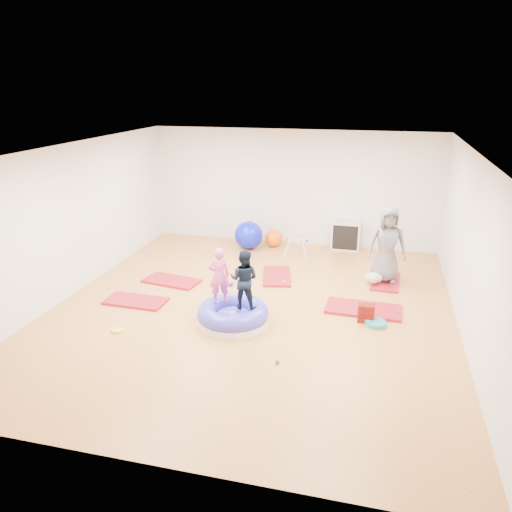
# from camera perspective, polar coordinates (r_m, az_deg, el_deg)

# --- Properties ---
(room) EXTENTS (7.01, 8.01, 2.81)m
(room) POSITION_cam_1_polar(r_m,az_deg,el_deg) (8.48, -0.50, 2.54)
(room) COLOR #CC6F43
(room) RESTS_ON ground
(gym_mat_front_left) EXTENTS (1.14, 0.60, 0.05)m
(gym_mat_front_left) POSITION_cam_1_polar(r_m,az_deg,el_deg) (9.49, -13.58, -5.03)
(gym_mat_front_left) COLOR maroon
(gym_mat_front_left) RESTS_ON ground
(gym_mat_mid_left) EXTENTS (1.20, 0.74, 0.05)m
(gym_mat_mid_left) POSITION_cam_1_polar(r_m,az_deg,el_deg) (10.28, -9.61, -2.81)
(gym_mat_mid_left) COLOR maroon
(gym_mat_mid_left) RESTS_ON ground
(gym_mat_center_back) EXTENTS (0.78, 1.21, 0.05)m
(gym_mat_center_back) POSITION_cam_1_polar(r_m,az_deg,el_deg) (10.39, 2.39, -2.31)
(gym_mat_center_back) COLOR maroon
(gym_mat_center_back) RESTS_ON ground
(gym_mat_right) EXTENTS (1.34, 0.71, 0.05)m
(gym_mat_right) POSITION_cam_1_polar(r_m,az_deg,el_deg) (9.11, 12.16, -5.96)
(gym_mat_right) COLOR maroon
(gym_mat_right) RESTS_ON ground
(gym_mat_rear_right) EXTENTS (0.60, 1.10, 0.04)m
(gym_mat_rear_right) POSITION_cam_1_polar(r_m,az_deg,el_deg) (10.44, 14.60, -2.84)
(gym_mat_rear_right) COLOR maroon
(gym_mat_rear_right) RESTS_ON ground
(inflatable_cushion) EXTENTS (1.21, 1.21, 0.38)m
(inflatable_cushion) POSITION_cam_1_polar(r_m,az_deg,el_deg) (8.42, -2.63, -6.77)
(inflatable_cushion) COLOR white
(inflatable_cushion) RESTS_ON ground
(child_pink) EXTENTS (0.42, 0.37, 0.98)m
(child_pink) POSITION_cam_1_polar(r_m,az_deg,el_deg) (8.32, -4.25, -1.94)
(child_pink) COLOR #E84A9A
(child_pink) RESTS_ON inflatable_cushion
(child_navy) EXTENTS (0.50, 0.40, 1.00)m
(child_navy) POSITION_cam_1_polar(r_m,az_deg,el_deg) (8.12, -1.39, -2.38)
(child_navy) COLOR black
(child_navy) RESTS_ON inflatable_cushion
(adult_caregiver) EXTENTS (0.81, 0.59, 1.52)m
(adult_caregiver) POSITION_cam_1_polar(r_m,az_deg,el_deg) (10.18, 14.76, 1.26)
(adult_caregiver) COLOR #5B5963
(adult_caregiver) RESTS_ON gym_mat_rear_right
(infant) EXTENTS (0.36, 0.37, 0.21)m
(infant) POSITION_cam_1_polar(r_m,az_deg,el_deg) (10.20, 13.31, -2.46)
(infant) COLOR #AAC0DA
(infant) RESTS_ON gym_mat_rear_right
(ball_pit_balls) EXTENTS (3.34, 3.08, 0.07)m
(ball_pit_balls) POSITION_cam_1_polar(r_m,az_deg,el_deg) (9.22, 3.38, -5.15)
(ball_pit_balls) COLOR #0C17C9
(ball_pit_balls) RESTS_ON ground
(exercise_ball_blue) EXTENTS (0.68, 0.68, 0.68)m
(exercise_ball_blue) POSITION_cam_1_polar(r_m,az_deg,el_deg) (12.06, -0.85, 2.39)
(exercise_ball_blue) COLOR #0C17C9
(exercise_ball_blue) RESTS_ON ground
(exercise_ball_orange) EXTENTS (0.43, 0.43, 0.43)m
(exercise_ball_orange) POSITION_cam_1_polar(r_m,az_deg,el_deg) (12.26, 2.05, 2.06)
(exercise_ball_orange) COLOR #FB5909
(exercise_ball_orange) RESTS_ON ground
(infant_play_gym) EXTENTS (0.60, 0.57, 0.46)m
(infant_play_gym) POSITION_cam_1_polar(r_m,az_deg,el_deg) (11.42, 4.69, 1.18)
(infant_play_gym) COLOR beige
(infant_play_gym) RESTS_ON ground
(cube_shelf) EXTENTS (0.69, 0.34, 0.69)m
(cube_shelf) POSITION_cam_1_polar(r_m,az_deg,el_deg) (12.19, 10.20, 2.27)
(cube_shelf) COLOR beige
(cube_shelf) RESTS_ON ground
(balance_disc) EXTENTS (0.35, 0.35, 0.08)m
(balance_disc) POSITION_cam_1_polar(r_m,az_deg,el_deg) (8.62, 13.50, -7.50)
(balance_disc) COLOR teal
(balance_disc) RESTS_ON ground
(backpack) EXTENTS (0.28, 0.18, 0.31)m
(backpack) POSITION_cam_1_polar(r_m,az_deg,el_deg) (8.66, 12.47, -6.41)
(backpack) COLOR #B1110A
(backpack) RESTS_ON ground
(yellow_toy) EXTENTS (0.21, 0.21, 0.03)m
(yellow_toy) POSITION_cam_1_polar(r_m,az_deg,el_deg) (8.53, -15.55, -8.16)
(yellow_toy) COLOR gold
(yellow_toy) RESTS_ON ground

